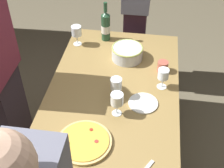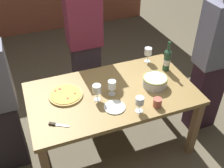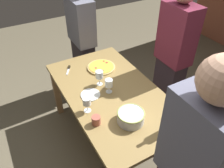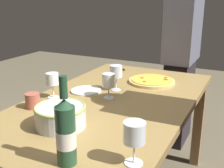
{
  "view_description": "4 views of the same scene",
  "coord_description": "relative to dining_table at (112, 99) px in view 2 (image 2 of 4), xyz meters",
  "views": [
    {
      "loc": [
        -1.5,
        -0.22,
        2.18
      ],
      "look_at": [
        0.0,
        0.0,
        0.85
      ],
      "focal_mm": 49.32,
      "sensor_mm": 36.0,
      "label": 1
    },
    {
      "loc": [
        -0.71,
        -1.87,
        2.38
      ],
      "look_at": [
        0.0,
        0.0,
        0.85
      ],
      "focal_mm": 43.14,
      "sensor_mm": 36.0,
      "label": 2
    },
    {
      "loc": [
        1.52,
        -0.86,
        2.23
      ],
      "look_at": [
        0.0,
        0.0,
        0.85
      ],
      "focal_mm": 36.15,
      "sensor_mm": 36.0,
      "label": 3
    },
    {
      "loc": [
        1.42,
        0.71,
        1.35
      ],
      "look_at": [
        0.0,
        0.0,
        0.85
      ],
      "focal_mm": 45.84,
      "sensor_mm": 36.0,
      "label": 4
    }
  ],
  "objects": [
    {
      "name": "ground_plane",
      "position": [
        0.0,
        0.0,
        -0.66
      ],
      "size": [
        8.0,
        8.0,
        0.0
      ],
      "primitive_type": "plane",
      "color": "brown"
    },
    {
      "name": "dining_table",
      "position": [
        0.0,
        0.0,
        0.0
      ],
      "size": [
        1.6,
        0.9,
        0.75
      ],
      "color": "olive",
      "rests_on": "ground"
    },
    {
      "name": "pizza",
      "position": [
        -0.43,
        0.1,
        0.1
      ],
      "size": [
        0.32,
        0.32,
        0.03
      ],
      "color": "#D6B66E",
      "rests_on": "dining_table"
    },
    {
      "name": "serving_bowl",
      "position": [
        0.43,
        -0.05,
        0.15
      ],
      "size": [
        0.24,
        0.24,
        0.1
      ],
      "color": "silver",
      "rests_on": "dining_table"
    },
    {
      "name": "wine_bottle",
      "position": [
        0.67,
        0.15,
        0.22
      ],
      "size": [
        0.07,
        0.07,
        0.34
      ],
      "color": "#22452C",
      "rests_on": "dining_table"
    },
    {
      "name": "wine_glass_near_pizza",
      "position": [
        0.56,
        0.37,
        0.21
      ],
      "size": [
        0.08,
        0.08,
        0.17
      ],
      "color": "white",
      "rests_on": "dining_table"
    },
    {
      "name": "wine_glass_by_bottle",
      "position": [
        -0.17,
        -0.06,
        0.21
      ],
      "size": [
        0.08,
        0.08,
        0.16
      ],
      "color": "white",
      "rests_on": "dining_table"
    },
    {
      "name": "wine_glass_far_left",
      "position": [
        0.13,
        -0.33,
        0.2
      ],
      "size": [
        0.08,
        0.08,
        0.15
      ],
      "color": "white",
      "rests_on": "dining_table"
    },
    {
      "name": "wine_glass_far_right",
      "position": [
        -0.01,
        -0.03,
        0.2
      ],
      "size": [
        0.08,
        0.08,
        0.15
      ],
      "color": "white",
      "rests_on": "dining_table"
    },
    {
      "name": "cup_amber",
      "position": [
        0.31,
        -0.33,
        0.13
      ],
      "size": [
        0.08,
        0.08,
        0.08
      ],
      "primitive_type": "cylinder",
      "color": "#AD5646",
      "rests_on": "dining_table"
    },
    {
      "name": "side_plate",
      "position": [
        -0.06,
        -0.22,
        0.1
      ],
      "size": [
        0.19,
        0.19,
        0.01
      ],
      "primitive_type": "cylinder",
      "color": "white",
      "rests_on": "dining_table"
    },
    {
      "name": "pizza_knife",
      "position": [
        -0.59,
        -0.24,
        0.1
      ],
      "size": [
        0.16,
        0.11,
        0.02
      ],
      "color": "silver",
      "rests_on": "dining_table"
    },
    {
      "name": "person_host",
      "position": [
        -0.03,
        0.8,
        0.23
      ],
      "size": [
        0.38,
        0.24,
        1.73
      ],
      "rotation": [
        0.0,
        0.0,
        -1.53
      ],
      "color": "#2D222A",
      "rests_on": "ground"
    },
    {
      "name": "person_guest_left",
      "position": [
        1.09,
        -0.07,
        0.25
      ],
      "size": [
        0.39,
        0.24,
        1.76
      ],
      "rotation": [
        0.0,
        0.0,
        3.08
      ],
      "color": "#331C2A",
      "rests_on": "ground"
    }
  ]
}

